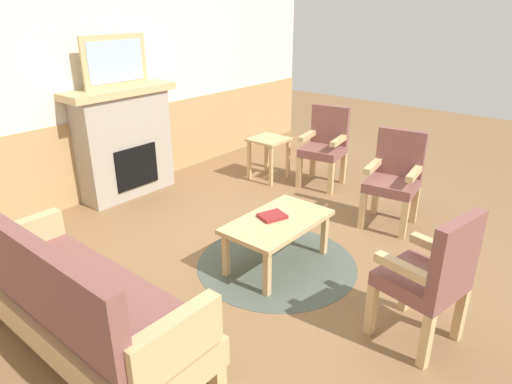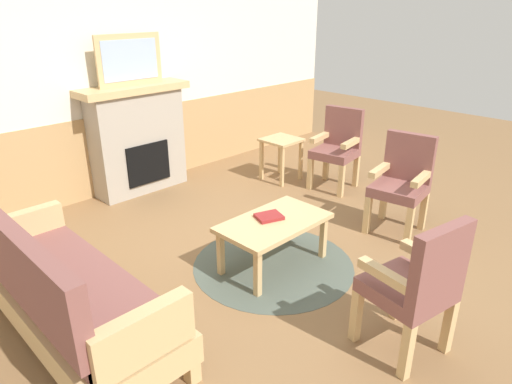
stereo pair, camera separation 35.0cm
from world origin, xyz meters
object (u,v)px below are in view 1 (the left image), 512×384
(armchair_front_left, at_px, (432,274))
(side_table, at_px, (269,147))
(armchair_near_fireplace, at_px, (395,175))
(armchair_by_window_left, at_px, (325,143))
(framed_picture, at_px, (115,61))
(book_on_table, at_px, (272,216))
(couch, at_px, (82,303))
(coffee_table, at_px, (278,225))
(fireplace, at_px, (125,142))

(armchair_front_left, bearing_deg, side_table, 57.14)
(armchair_near_fireplace, distance_m, armchair_by_window_left, 1.25)
(framed_picture, height_order, book_on_table, framed_picture)
(couch, distance_m, armchair_near_fireplace, 3.18)
(armchair_front_left, bearing_deg, coffee_table, 83.59)
(fireplace, bearing_deg, armchair_near_fireplace, -65.43)
(framed_picture, distance_m, couch, 3.01)
(couch, relative_size, armchair_front_left, 1.84)
(couch, xyz_separation_m, coffee_table, (1.68, -0.28, -0.01))
(armchair_near_fireplace, relative_size, armchair_front_left, 1.00)
(side_table, bearing_deg, coffee_table, -139.66)
(couch, bearing_deg, side_table, 18.31)
(coffee_table, height_order, armchair_by_window_left, armchair_by_window_left)
(fireplace, xyz_separation_m, side_table, (1.47, -0.99, -0.22))
(book_on_table, xyz_separation_m, armchair_near_fireplace, (1.42, -0.47, 0.08))
(framed_picture, xyz_separation_m, armchair_near_fireplace, (1.27, -2.78, -1.02))
(fireplace, xyz_separation_m, armchair_front_left, (-0.30, -3.73, -0.11))
(coffee_table, bearing_deg, framed_picture, 86.42)
(coffee_table, xyz_separation_m, armchair_near_fireplace, (1.42, -0.41, 0.15))
(book_on_table, bearing_deg, fireplace, 86.35)
(armchair_by_window_left, bearing_deg, fireplace, 137.55)
(framed_picture, xyz_separation_m, armchair_front_left, (-0.30, -3.73, -1.02))
(framed_picture, bearing_deg, book_on_table, -93.65)
(fireplace, xyz_separation_m, armchair_near_fireplace, (1.27, -2.77, -0.11))
(framed_picture, bearing_deg, armchair_by_window_left, -42.45)
(fireplace, height_order, armchair_by_window_left, fireplace)
(coffee_table, bearing_deg, couch, 170.50)
(armchair_near_fireplace, bearing_deg, armchair_by_window_left, 65.66)
(framed_picture, xyz_separation_m, book_on_table, (-0.15, -2.30, -1.10))
(fireplace, relative_size, armchair_by_window_left, 1.33)
(fireplace, xyz_separation_m, couch, (-1.83, -2.08, -0.26))
(fireplace, xyz_separation_m, book_on_table, (-0.15, -2.30, -0.20))
(coffee_table, distance_m, armchair_near_fireplace, 1.48)
(book_on_table, xyz_separation_m, side_table, (1.61, 1.31, -0.02))
(framed_picture, bearing_deg, side_table, -34.03)
(framed_picture, relative_size, couch, 0.44)
(fireplace, height_order, couch, fireplace)
(coffee_table, bearing_deg, book_on_table, 88.99)
(framed_picture, relative_size, coffee_table, 0.83)
(fireplace, bearing_deg, side_table, -34.02)
(coffee_table, bearing_deg, fireplace, 86.42)
(fireplace, distance_m, couch, 2.78)
(armchair_front_left, bearing_deg, couch, 132.82)
(armchair_front_left, bearing_deg, armchair_near_fireplace, 31.30)
(couch, distance_m, armchair_front_left, 2.25)
(fireplace, distance_m, book_on_table, 2.32)
(couch, xyz_separation_m, armchair_front_left, (1.53, -1.65, 0.14))
(couch, height_order, book_on_table, couch)
(armchair_by_window_left, relative_size, side_table, 1.78)
(fireplace, relative_size, book_on_table, 5.97)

